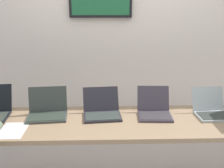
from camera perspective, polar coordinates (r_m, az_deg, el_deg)
The scene contains 7 objects.
back_wall at distance 3.34m, azimuth 1.45°, elevation 7.97°, with size 8.00×0.11×2.48m.
workbench at distance 2.42m, azimuth 2.91°, elevation -9.03°, with size 2.99×0.70×0.76m.
laptop_station_1 at distance 2.54m, azimuth -13.94°, elevation -5.51°, with size 0.39×0.33×0.25m.
laptop_station_2 at distance 2.49m, azimuth -2.25°, elevation -5.58°, with size 0.37×0.38×0.23m.
laptop_station_3 at distance 2.53m, azimuth 9.21°, elevation -5.42°, with size 0.32×0.36×0.24m.
laptop_station_4 at distance 2.67m, azimuth 20.85°, elevation -5.15°, with size 0.32×0.34×0.24m.
paper_sheet at distance 2.36m, azimuth -20.85°, elevation -9.45°, with size 0.21×0.30×0.00m.
Camera 1 is at (-0.18, -2.16, 1.78)m, focal length 41.84 mm.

